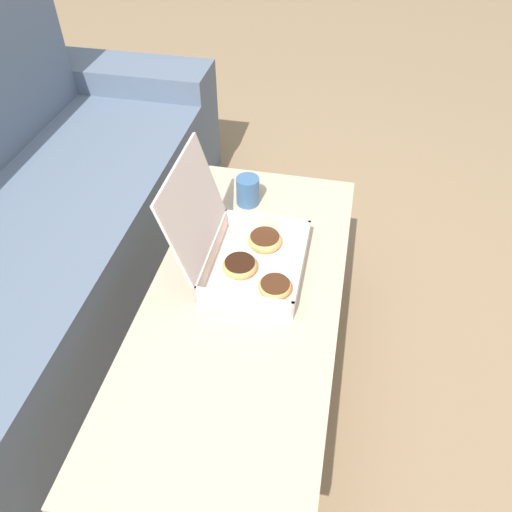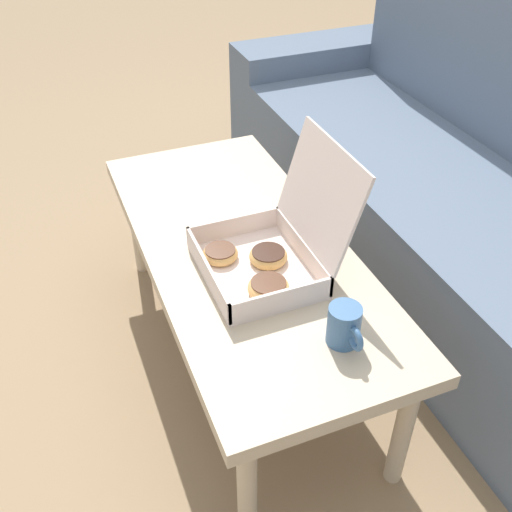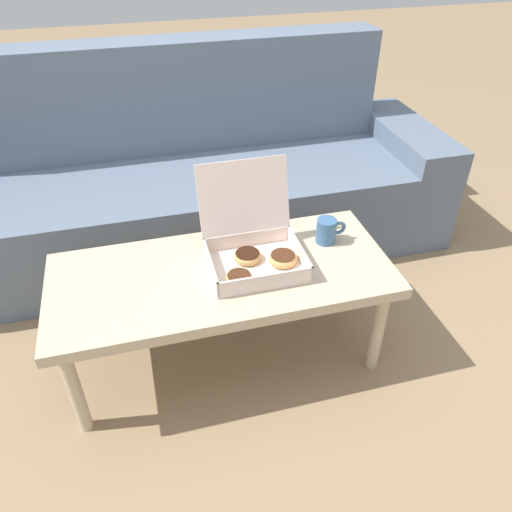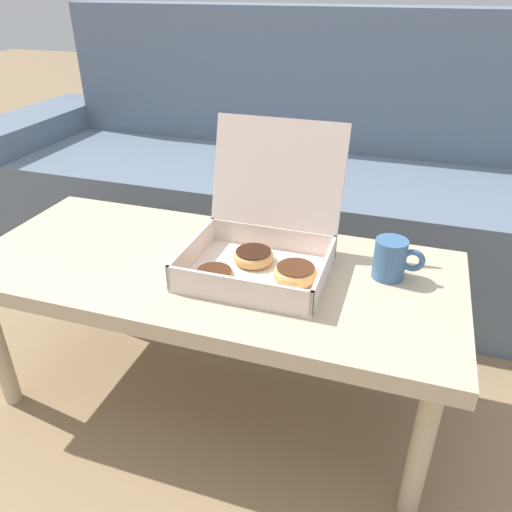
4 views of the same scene
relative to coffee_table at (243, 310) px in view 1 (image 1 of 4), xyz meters
name	(u,v)px [view 1 (image 1 of 4)]	position (x,y,z in m)	size (l,w,h in m)	color
ground_plane	(229,382)	(0.00, 0.05, -0.37)	(12.00, 12.00, 0.00)	#937756
coffee_table	(243,310)	(0.00, 0.00, 0.00)	(1.17, 0.51, 0.42)	#C6B293
pastry_box	(244,251)	(0.12, 0.02, 0.10)	(0.32, 0.33, 0.31)	silver
coffee_mug	(248,190)	(0.41, 0.07, 0.09)	(0.11, 0.07, 0.09)	#3D6693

